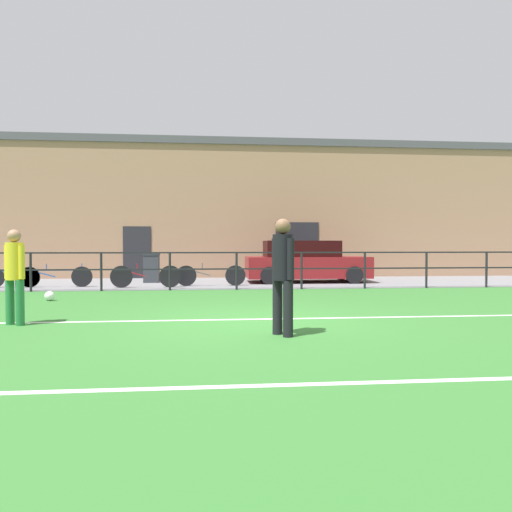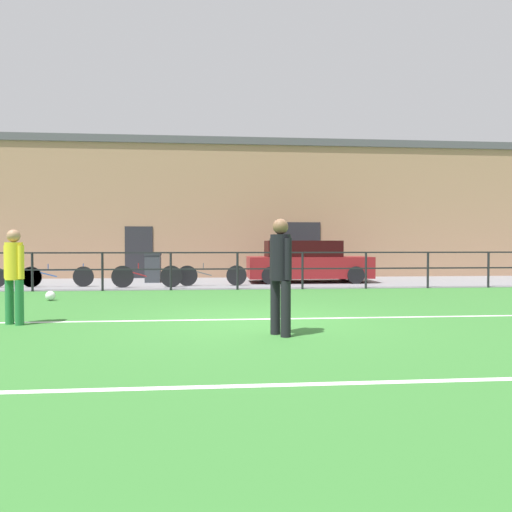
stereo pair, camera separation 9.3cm
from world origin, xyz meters
The scene contains 15 objects.
ground centered at (0.00, 0.00, -0.02)m, with size 60.00×44.00×0.04m, color #33702D.
field_line_touchline centered at (0.00, 0.34, 0.00)m, with size 36.00×0.11×0.00m, color white.
field_line_hash centered at (0.00, -3.70, 0.00)m, with size 36.00×0.11×0.00m, color white.
pavement_strip centered at (0.00, 8.50, 0.01)m, with size 48.00×5.00×0.02m, color slate.
perimeter_fence centered at (0.00, 6.00, 0.75)m, with size 36.07×0.07×1.15m.
clubhouse_facade centered at (0.00, 12.20, 2.88)m, with size 28.00×2.56×5.75m.
player_goalkeeper centered at (0.30, -1.22, 1.00)m, with size 0.31×0.44×1.76m.
player_striker centered at (-4.10, 0.13, 0.93)m, with size 0.40×0.29×1.63m.
soccer_ball_match centered at (-4.71, 3.66, 0.12)m, with size 0.23×0.23×0.23m, color white.
parked_car_red centered at (2.62, 8.44, 0.73)m, with size 4.36×1.85×1.49m.
bicycle_parked_0 centered at (-2.81, 6.78, 0.38)m, with size 2.20×0.04×0.78m.
bicycle_parked_1 centered at (-5.69, 7.20, 0.36)m, with size 2.26×0.04×0.75m.
bicycle_parked_2 centered at (-0.78, 7.20, 0.37)m, with size 2.27×0.04×0.76m.
bicycle_parked_4 centered at (-7.32, 7.20, 0.35)m, with size 2.31×0.04×0.73m.
trash_bin_0 centered at (-2.89, 8.79, 0.55)m, with size 0.56×0.48×1.04m.
Camera 2 is at (-0.69, -8.21, 1.37)m, focal length 32.94 mm.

